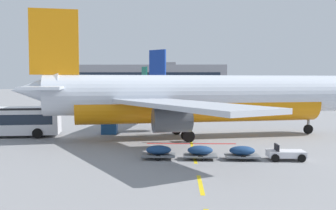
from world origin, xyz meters
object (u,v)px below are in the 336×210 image
at_px(airliner_mid_left, 131,89).
at_px(uld_cargo_container, 110,126).
at_px(baggage_train, 221,152).
at_px(airliner_far_center, 211,91).
at_px(airliner_foreground, 195,98).

bearing_deg(airliner_mid_left, uld_cargo_container, -84.93).
distance_m(airliner_mid_left, baggage_train, 86.88).
bearing_deg(uld_cargo_container, airliner_far_center, 64.91).
height_order(airliner_foreground, airliner_mid_left, airliner_foreground).
height_order(airliner_far_center, uld_cargo_container, airliner_far_center).
bearing_deg(airliner_mid_left, baggage_train, -78.84).
height_order(airliner_foreground, uld_cargo_container, airliner_foreground).
height_order(airliner_foreground, airliner_far_center, airliner_foreground).
relative_size(airliner_foreground, baggage_train, 2.97).
relative_size(airliner_foreground, airliner_mid_left, 1.35).
relative_size(airliner_far_center, uld_cargo_container, 18.06).
bearing_deg(airliner_far_center, airliner_foreground, -97.83).
distance_m(airliner_mid_left, uld_cargo_container, 72.48).
height_order(airliner_foreground, baggage_train, airliner_foreground).
relative_size(airliner_foreground, uld_cargo_container, 20.96).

